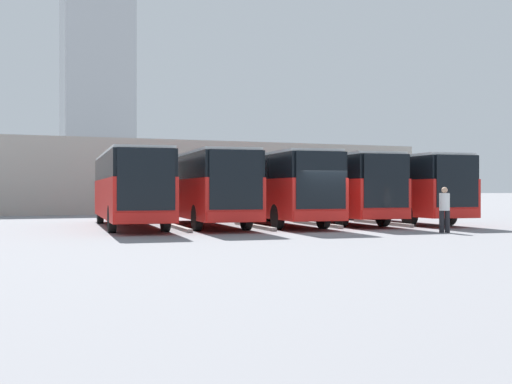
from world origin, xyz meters
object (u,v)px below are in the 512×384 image
at_px(bus_3, 203,186).
at_px(bus_0, 391,187).
at_px(bus_4, 129,186).
at_px(bus_1, 330,187).
at_px(bus_2, 273,186).
at_px(pedestrian, 445,208).

bearing_deg(bus_3, bus_0, -176.36).
xyz_separation_m(bus_0, bus_4, (13.89, -0.38, 0.00)).
height_order(bus_1, bus_3, same).
xyz_separation_m(bus_1, bus_4, (10.42, -0.01, 0.00)).
bearing_deg(bus_2, bus_3, -2.10).
bearing_deg(bus_4, bus_3, -178.50).
height_order(bus_0, bus_4, same).
xyz_separation_m(bus_1, bus_2, (3.47, 0.59, 0.00)).
distance_m(bus_0, bus_3, 10.42).
bearing_deg(bus_2, bus_1, -165.60).
height_order(bus_3, pedestrian, bus_3).
distance_m(bus_0, pedestrian, 8.65).
height_order(bus_3, bus_4, same).
xyz_separation_m(bus_0, bus_3, (10.42, -0.19, 0.00)).
bearing_deg(bus_0, pedestrian, 75.10).
xyz_separation_m(bus_2, bus_3, (3.47, -0.41, 0.00)).
relative_size(bus_3, pedestrian, 6.66).
height_order(bus_1, bus_2, same).
xyz_separation_m(bus_4, pedestrian, (-11.01, 8.49, -0.90)).
xyz_separation_m(bus_2, pedestrian, (-4.06, 7.88, -0.90)).
distance_m(bus_2, pedestrian, 8.91).
relative_size(bus_4, pedestrian, 6.66).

